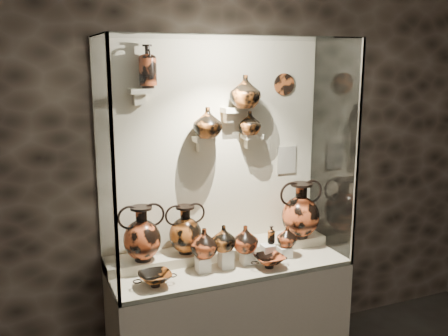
# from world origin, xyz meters

# --- Properties ---
(wall_back) EXTENTS (5.00, 0.02, 3.20)m
(wall_back) POSITION_xyz_m (0.00, 2.50, 1.60)
(wall_back) COLOR black
(wall_back) RESTS_ON ground
(plinth) EXTENTS (1.70, 0.60, 0.80)m
(plinth) POSITION_xyz_m (0.00, 2.18, 0.40)
(plinth) COLOR beige
(plinth) RESTS_ON floor
(front_tier) EXTENTS (1.68, 0.58, 0.03)m
(front_tier) POSITION_xyz_m (0.00, 2.18, 0.82)
(front_tier) COLOR beige
(front_tier) RESTS_ON plinth
(rear_tier) EXTENTS (1.70, 0.25, 0.10)m
(rear_tier) POSITION_xyz_m (0.00, 2.35, 0.85)
(rear_tier) COLOR beige
(rear_tier) RESTS_ON plinth
(back_panel) EXTENTS (1.70, 0.03, 1.60)m
(back_panel) POSITION_xyz_m (0.00, 2.50, 1.60)
(back_panel) COLOR beige
(back_panel) RESTS_ON plinth
(glass_front) EXTENTS (1.70, 0.01, 1.60)m
(glass_front) POSITION_xyz_m (0.00, 1.88, 1.60)
(glass_front) COLOR white
(glass_front) RESTS_ON plinth
(glass_left) EXTENTS (0.01, 0.60, 1.60)m
(glass_left) POSITION_xyz_m (-0.85, 2.18, 1.60)
(glass_left) COLOR white
(glass_left) RESTS_ON plinth
(glass_right) EXTENTS (0.01, 0.60, 1.60)m
(glass_right) POSITION_xyz_m (0.85, 2.18, 1.60)
(glass_right) COLOR white
(glass_right) RESTS_ON plinth
(glass_top) EXTENTS (1.70, 0.60, 0.01)m
(glass_top) POSITION_xyz_m (0.00, 2.18, 2.40)
(glass_top) COLOR white
(glass_top) RESTS_ON back_panel
(frame_post_left) EXTENTS (0.02, 0.02, 1.60)m
(frame_post_left) POSITION_xyz_m (-0.84, 1.89, 1.60)
(frame_post_left) COLOR gray
(frame_post_left) RESTS_ON plinth
(frame_post_right) EXTENTS (0.02, 0.02, 1.60)m
(frame_post_right) POSITION_xyz_m (0.84, 1.89, 1.60)
(frame_post_right) COLOR gray
(frame_post_right) RESTS_ON plinth
(pedestal_a) EXTENTS (0.09, 0.09, 0.10)m
(pedestal_a) POSITION_xyz_m (-0.22, 2.13, 0.88)
(pedestal_a) COLOR silver
(pedestal_a) RESTS_ON front_tier
(pedestal_b) EXTENTS (0.09, 0.09, 0.13)m
(pedestal_b) POSITION_xyz_m (-0.05, 2.13, 0.90)
(pedestal_b) COLOR silver
(pedestal_b) RESTS_ON front_tier
(pedestal_c) EXTENTS (0.09, 0.09, 0.09)m
(pedestal_c) POSITION_xyz_m (0.12, 2.13, 0.88)
(pedestal_c) COLOR silver
(pedestal_c) RESTS_ON front_tier
(pedestal_d) EXTENTS (0.09, 0.09, 0.12)m
(pedestal_d) POSITION_xyz_m (0.28, 2.13, 0.89)
(pedestal_d) COLOR silver
(pedestal_d) RESTS_ON front_tier
(pedestal_e) EXTENTS (0.09, 0.09, 0.08)m
(pedestal_e) POSITION_xyz_m (0.42, 2.13, 0.87)
(pedestal_e) COLOR silver
(pedestal_e) RESTS_ON front_tier
(bracket_ul) EXTENTS (0.14, 0.12, 0.04)m
(bracket_ul) POSITION_xyz_m (-0.55, 2.42, 2.05)
(bracket_ul) COLOR beige
(bracket_ul) RESTS_ON back_panel
(bracket_ca) EXTENTS (0.14, 0.12, 0.04)m
(bracket_ca) POSITION_xyz_m (-0.10, 2.42, 1.70)
(bracket_ca) COLOR beige
(bracket_ca) RESTS_ON back_panel
(bracket_cb) EXTENTS (0.10, 0.12, 0.04)m
(bracket_cb) POSITION_xyz_m (0.10, 2.42, 1.90)
(bracket_cb) COLOR beige
(bracket_cb) RESTS_ON back_panel
(bracket_cc) EXTENTS (0.14, 0.12, 0.04)m
(bracket_cc) POSITION_xyz_m (0.28, 2.42, 1.70)
(bracket_cc) COLOR beige
(bracket_cc) RESTS_ON back_panel
(amphora_left) EXTENTS (0.35, 0.35, 0.39)m
(amphora_left) POSITION_xyz_m (-0.59, 2.31, 1.09)
(amphora_left) COLOR #BD4B24
(amphora_left) RESTS_ON rear_tier
(amphora_mid) EXTENTS (0.29, 0.29, 0.35)m
(amphora_mid) POSITION_xyz_m (-0.28, 2.33, 1.08)
(amphora_mid) COLOR #B0571F
(amphora_mid) RESTS_ON rear_tier
(amphora_right) EXTENTS (0.41, 0.41, 0.44)m
(amphora_right) POSITION_xyz_m (0.65, 2.29, 1.12)
(amphora_right) COLOR #BD4B24
(amphora_right) RESTS_ON rear_tier
(jug_a) EXTENTS (0.24, 0.24, 0.20)m
(jug_a) POSITION_xyz_m (-0.20, 2.14, 1.03)
(jug_a) COLOR #BD4B24
(jug_a) RESTS_ON pedestal_a
(jug_b) EXTENTS (0.20, 0.20, 0.18)m
(jug_b) POSITION_xyz_m (-0.07, 2.12, 1.05)
(jug_b) COLOR #B0571F
(jug_b) RESTS_ON pedestal_b
(jug_c) EXTENTS (0.23, 0.23, 0.19)m
(jug_c) POSITION_xyz_m (0.10, 2.14, 1.02)
(jug_c) COLOR #BD4B24
(jug_c) RESTS_ON pedestal_c
(jug_e) EXTENTS (0.16, 0.16, 0.15)m
(jug_e) POSITION_xyz_m (0.44, 2.14, 0.99)
(jug_e) COLOR #BD4B24
(jug_e) RESTS_ON pedestal_e
(lekythos_small) EXTENTS (0.08, 0.08, 0.15)m
(lekythos_small) POSITION_xyz_m (0.31, 2.14, 1.02)
(lekythos_small) COLOR #B0571F
(lekythos_small) RESTS_ON pedestal_d
(kylix_left) EXTENTS (0.33, 0.30, 0.11)m
(kylix_left) POSITION_xyz_m (-0.58, 2.03, 0.88)
(kylix_left) COLOR #B0571F
(kylix_left) RESTS_ON front_tier
(kylix_right) EXTENTS (0.33, 0.31, 0.11)m
(kylix_right) POSITION_xyz_m (0.23, 2.01, 0.88)
(kylix_right) COLOR #BD4B24
(kylix_right) RESTS_ON front_tier
(lekythos_tall) EXTENTS (0.17, 0.17, 0.32)m
(lekythos_tall) POSITION_xyz_m (-0.49, 2.41, 2.23)
(lekythos_tall) COLOR #BD4B24
(lekythos_tall) RESTS_ON bracket_ul
(ovoid_vase_a) EXTENTS (0.24, 0.24, 0.22)m
(ovoid_vase_a) POSITION_xyz_m (-0.09, 2.37, 1.83)
(ovoid_vase_a) COLOR #B0571F
(ovoid_vase_a) RESTS_ON bracket_ca
(ovoid_vase_b) EXTENTS (0.24, 0.24, 0.23)m
(ovoid_vase_b) POSITION_xyz_m (0.20, 2.36, 2.03)
(ovoid_vase_b) COLOR #B0571F
(ovoid_vase_b) RESTS_ON bracket_cb
(ovoid_vase_c) EXTENTS (0.19, 0.19, 0.17)m
(ovoid_vase_c) POSITION_xyz_m (0.25, 2.39, 1.80)
(ovoid_vase_c) COLOR #B0571F
(ovoid_vase_c) RESTS_ON bracket_cc
(wall_plate) EXTENTS (0.17, 0.02, 0.17)m
(wall_plate) POSITION_xyz_m (0.57, 2.47, 2.07)
(wall_plate) COLOR #A64C20
(wall_plate) RESTS_ON back_panel
(info_placard) EXTENTS (0.16, 0.01, 0.22)m
(info_placard) POSITION_xyz_m (0.62, 2.47, 1.48)
(info_placard) COLOR beige
(info_placard) RESTS_ON back_panel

